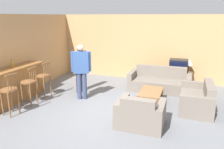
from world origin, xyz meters
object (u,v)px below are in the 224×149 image
at_px(person_by_counter, 81,69).
at_px(bar_chair_near, 10,93).
at_px(bar_chair_mid, 29,85).
at_px(bottle, 12,64).
at_px(tv_unit, 177,78).
at_px(tv, 178,65).
at_px(loveseat_right, 198,100).
at_px(table_lamp, 190,62).
at_px(bar_chair_far, 44,78).
at_px(coffee_table, 151,93).
at_px(armchair_near, 140,115).
at_px(person_by_window, 79,66).
at_px(couch_far, 159,82).

bearing_deg(person_by_counter, bar_chair_near, -126.76).
relative_size(bar_chair_mid, bottle, 4.99).
height_order(tv_unit, tv, tv).
bearing_deg(tv_unit, loveseat_right, -73.27).
height_order(bar_chair_mid, table_lamp, bar_chair_mid).
relative_size(bar_chair_far, coffee_table, 1.08).
height_order(bar_chair_near, bar_chair_mid, same).
xyz_separation_m(armchair_near, tv, (0.64, 3.71, 0.46)).
xyz_separation_m(bottle, person_by_counter, (1.93, 0.75, -0.17)).
xyz_separation_m(tv_unit, table_lamp, (0.39, 0.00, 0.62)).
bearing_deg(coffee_table, bar_chair_far, -172.11).
bearing_deg(tv_unit, tv, -90.00).
bearing_deg(bottle, tv, 35.28).
bearing_deg(tv_unit, coffee_table, -105.22).
distance_m(tv_unit, person_by_counter, 3.82).
bearing_deg(loveseat_right, person_by_window, 176.55).
bearing_deg(armchair_near, bottle, 174.39).
height_order(bar_chair_far, loveseat_right, bar_chair_far).
height_order(loveseat_right, person_by_window, person_by_window).
distance_m(couch_far, table_lamp, 1.46).
height_order(bottle, table_lamp, bottle).
bearing_deg(tv_unit, table_lamp, 0.00).
relative_size(bar_chair_far, couch_far, 0.54).
bearing_deg(table_lamp, coffee_table, -113.70).
distance_m(tv_unit, bottle, 5.81).
relative_size(bar_chair_near, tv_unit, 1.05).
xyz_separation_m(bar_chair_near, armchair_near, (3.35, 0.51, -0.32)).
xyz_separation_m(armchair_near, person_by_counter, (-2.11, 1.15, 0.68)).
distance_m(bottle, table_lamp, 6.06).
xyz_separation_m(tv, person_by_counter, (-2.75, -2.56, 0.23)).
bearing_deg(loveseat_right, bar_chair_near, -156.66).
bearing_deg(armchair_near, couch_far, 88.36).
height_order(bar_chair_far, tv_unit, bar_chair_far).
xyz_separation_m(bar_chair_mid, bar_chair_far, (-0.00, 0.70, 0.00)).
xyz_separation_m(bar_chair_far, bottle, (-0.69, -0.53, 0.53)).
distance_m(coffee_table, person_by_counter, 2.22).
bearing_deg(table_lamp, person_by_window, -150.44).
height_order(bar_chair_near, person_by_counter, person_by_counter).
bearing_deg(person_by_counter, couch_far, 36.59).
bearing_deg(bar_chair_near, couch_far, 43.77).
xyz_separation_m(bar_chair_mid, couch_far, (3.43, 2.54, -0.33)).
xyz_separation_m(bar_chair_near, tv_unit, (3.99, 4.22, -0.35)).
distance_m(bar_chair_near, coffee_table, 3.87).
bearing_deg(bar_chair_far, table_lamp, 32.44).
bearing_deg(tv, bar_chair_far, -145.14).
xyz_separation_m(tv_unit, person_by_window, (-3.11, -1.99, 0.64)).
bearing_deg(coffee_table, bar_chair_near, -150.43).
distance_m(bar_chair_near, loveseat_right, 5.08).
bearing_deg(tv, bar_chair_near, -133.40).
height_order(bar_chair_mid, loveseat_right, bar_chair_mid).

